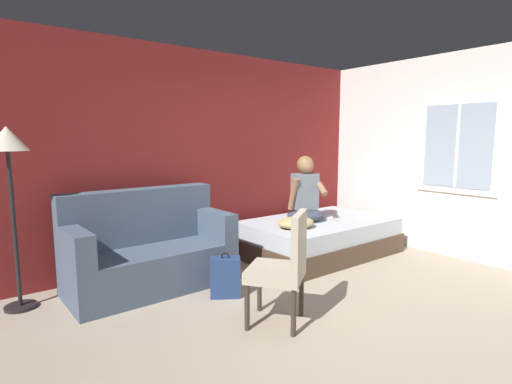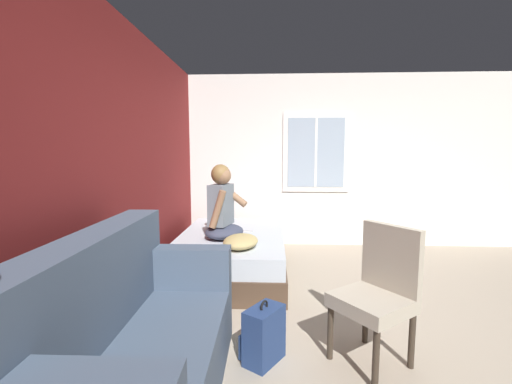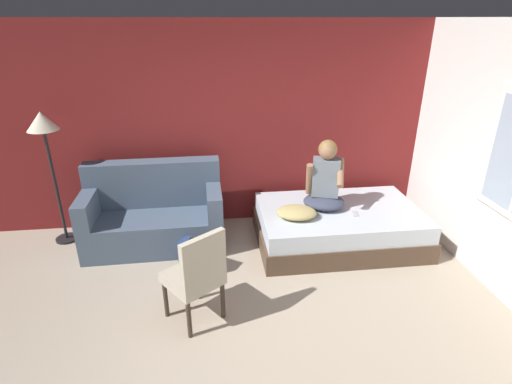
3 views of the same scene
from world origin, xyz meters
The scene contains 11 objects.
ground_plane centered at (0.00, 0.00, 0.00)m, with size 40.00×40.00×0.00m, color tan.
wall_back_accent centered at (0.00, 2.49, 1.35)m, with size 10.37×0.16×2.70m, color maroon.
wall_side_with_window centered at (2.77, 0.01, 1.35)m, with size 0.19×6.22×2.70m.
bed centered at (1.36, 1.58, 0.24)m, with size 2.07×1.31×0.48m.
couch centered at (-0.98, 1.87, 0.39)m, with size 1.71×0.85×1.04m.
side_chair centered at (-0.42, 0.32, 0.53)m, with size 0.64×0.64×0.98m.
person_seated centered at (1.17, 1.67, 0.84)m, with size 0.62×0.57×0.88m.
backpack centered at (-0.48, 1.14, 0.19)m, with size 0.35×0.34×0.46m.
throw_pillow centered at (0.76, 1.42, 0.55)m, with size 0.48×0.36×0.14m, color tan.
cell_phone centered at (1.50, 1.41, 0.48)m, with size 0.07×0.14×0.01m, color #B7B7BC.
floor_lamp centered at (-2.17, 2.08, 1.43)m, with size 0.36×0.36×1.70m.
Camera 1 is at (-2.61, -2.12, 1.60)m, focal length 28.00 mm.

